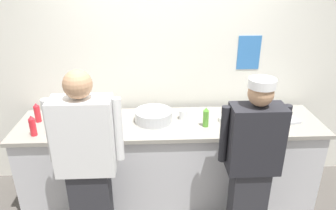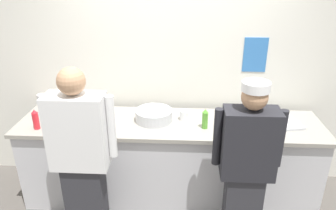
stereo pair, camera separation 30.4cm
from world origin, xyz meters
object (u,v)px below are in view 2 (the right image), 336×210
at_px(ramekin_orange_sauce, 234,131).
at_px(chef_center, 247,165).
at_px(mixing_bowl_steel, 154,115).
at_px(ramekin_green_sauce, 61,124).
at_px(chef_near_left, 81,157).
at_px(plate_stack_rear, 105,124).
at_px(ramekin_yellow_sauce, 76,110).
at_px(plate_stack_front, 230,122).
at_px(squeeze_bottle_spare, 205,119).
at_px(deli_cup, 184,115).
at_px(sheet_tray, 275,123).
at_px(chefs_knife, 85,117).
at_px(squeeze_bottle_primary, 43,107).
at_px(squeeze_bottle_secondary, 36,120).

bearing_deg(ramekin_orange_sauce, chef_center, -82.61).
relative_size(mixing_bowl_steel, ramekin_green_sauce, 4.37).
distance_m(chef_near_left, mixing_bowl_steel, 0.90).
relative_size(plate_stack_rear, ramekin_yellow_sauce, 2.33).
relative_size(plate_stack_front, squeeze_bottle_spare, 1.03).
height_order(chef_near_left, squeeze_bottle_spare, chef_near_left).
bearing_deg(chef_near_left, chef_center, 1.08).
bearing_deg(plate_stack_front, ramekin_yellow_sauce, 172.82).
xyz_separation_m(plate_stack_rear, deli_cup, (0.79, 0.19, 0.03)).
bearing_deg(plate_stack_rear, deli_cup, 13.70).
bearing_deg(sheet_tray, plate_stack_rear, -174.95).
bearing_deg(chef_near_left, plate_stack_rear, 81.04).
relative_size(chef_near_left, chefs_knife, 6.22).
relative_size(plate_stack_rear, ramekin_orange_sauce, 1.96).
bearing_deg(squeeze_bottle_primary, plate_stack_front, -2.39).
xyz_separation_m(sheet_tray, ramekin_green_sauce, (-2.17, -0.18, 0.01)).
relative_size(squeeze_bottle_spare, deli_cup, 2.02).
bearing_deg(squeeze_bottle_secondary, chef_near_left, -37.49).
height_order(mixing_bowl_steel, ramekin_yellow_sauce, mixing_bowl_steel).
bearing_deg(plate_stack_front, chef_center, -83.84).
distance_m(chef_near_left, plate_stack_rear, 0.54).
relative_size(chef_near_left, mixing_bowl_steel, 4.45).
distance_m(chef_near_left, chef_center, 1.42).
bearing_deg(squeeze_bottle_spare, ramekin_green_sauce, -178.14).
xyz_separation_m(plate_stack_front, ramekin_yellow_sauce, (-1.67, 0.21, -0.00)).
relative_size(mixing_bowl_steel, squeeze_bottle_secondary, 1.84).
xyz_separation_m(mixing_bowl_steel, squeeze_bottle_primary, (-1.19, 0.05, 0.04)).
height_order(plate_stack_rear, ramekin_orange_sauce, plate_stack_rear).
relative_size(plate_stack_front, mixing_bowl_steel, 0.56).
bearing_deg(sheet_tray, squeeze_bottle_secondary, -174.23).
xyz_separation_m(ramekin_green_sauce, deli_cup, (1.23, 0.22, 0.03)).
bearing_deg(squeeze_bottle_primary, deli_cup, -0.51).
bearing_deg(plate_stack_rear, squeeze_bottle_spare, 1.02).
distance_m(plate_stack_rear, mixing_bowl_steel, 0.51).
relative_size(plate_stack_front, squeeze_bottle_secondary, 1.02).
bearing_deg(chef_near_left, squeeze_bottle_secondary, 142.51).
distance_m(mixing_bowl_steel, squeeze_bottle_spare, 0.54).
bearing_deg(mixing_bowl_steel, squeeze_bottle_spare, -15.15).
xyz_separation_m(squeeze_bottle_secondary, chefs_knife, (0.40, 0.27, -0.09)).
bearing_deg(chefs_knife, ramekin_orange_sauce, -9.14).
relative_size(plate_stack_front, sheet_tray, 0.45).
bearing_deg(sheet_tray, plate_stack_front, -176.43).
distance_m(sheet_tray, chefs_knife, 1.99).
xyz_separation_m(plate_stack_rear, ramekin_yellow_sauce, (-0.41, 0.33, -0.00)).
distance_m(chef_center, ramekin_yellow_sauce, 1.94).
bearing_deg(ramekin_green_sauce, squeeze_bottle_spare, 1.86).
height_order(plate_stack_front, ramekin_green_sauce, plate_stack_front).
bearing_deg(ramekin_yellow_sauce, squeeze_bottle_secondary, -120.84).
height_order(sheet_tray, squeeze_bottle_secondary, squeeze_bottle_secondary).
xyz_separation_m(chef_near_left, plate_stack_front, (1.35, 0.66, 0.05)).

